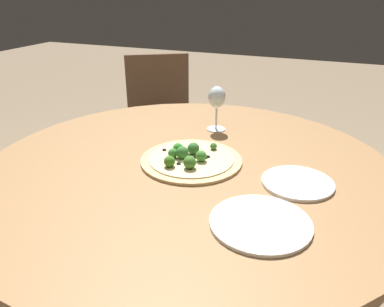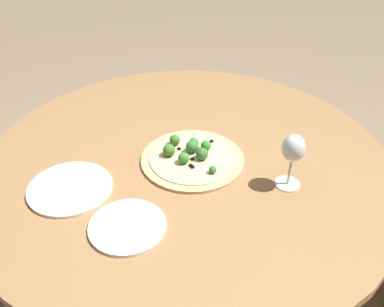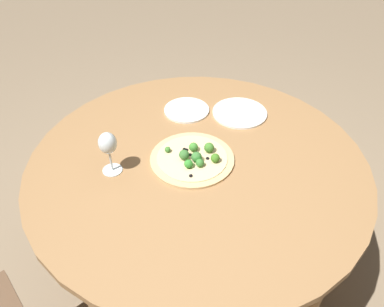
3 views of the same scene
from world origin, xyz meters
name	(u,v)px [view 3 (image 3 of 3)]	position (x,y,z in m)	size (l,w,h in m)	color
ground_plane	(196,262)	(0.00, 0.00, 0.00)	(12.00, 12.00, 0.00)	#847056
dining_table	(197,169)	(0.00, 0.00, 0.67)	(1.36, 1.36, 0.72)	olive
pizza	(193,157)	(0.02, 0.00, 0.73)	(0.34, 0.34, 0.06)	tan
wine_glass	(108,145)	(0.34, 0.02, 0.85)	(0.08, 0.08, 0.18)	silver
plate_near	(186,110)	(0.00, -0.35, 0.73)	(0.21, 0.21, 0.01)	white
plate_far	(240,113)	(-0.24, -0.29, 0.73)	(0.25, 0.25, 0.01)	white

